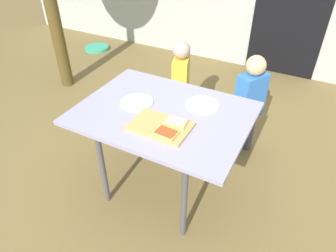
{
  "coord_description": "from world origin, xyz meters",
  "views": [
    {
      "loc": [
        0.84,
        -1.52,
        1.91
      ],
      "look_at": [
        0.04,
        0.0,
        0.64
      ],
      "focal_mm": 32.44,
      "sensor_mm": 36.0,
      "label": 1
    }
  ],
  "objects": [
    {
      "name": "pizza_slice_near_right",
      "position": [
        0.15,
        -0.24,
        0.78
      ],
      "size": [
        0.14,
        0.1,
        0.02
      ],
      "color": "#DDAE62",
      "rests_on": "cutting_board"
    },
    {
      "name": "child_right",
      "position": [
        0.42,
        0.75,
        0.54
      ],
      "size": [
        0.24,
        0.28,
        0.96
      ],
      "color": "#3E4651",
      "rests_on": "ground"
    },
    {
      "name": "garden_hose_coil",
      "position": [
        -2.35,
        2.06,
        0.02
      ],
      "size": [
        0.38,
        0.38,
        0.04
      ],
      "primitive_type": "cylinder",
      "color": "teal",
      "rests_on": "ground"
    },
    {
      "name": "pizza_slice_far_right",
      "position": [
        0.15,
        -0.11,
        0.78
      ],
      "size": [
        0.15,
        0.11,
        0.02
      ],
      "color": "#DDAE62",
      "rests_on": "cutting_board"
    },
    {
      "name": "child_left",
      "position": [
        -0.26,
        0.82,
        0.52
      ],
      "size": [
        0.21,
        0.27,
        0.93
      ],
      "color": "#3D2464",
      "rests_on": "ground"
    },
    {
      "name": "plate_white_right",
      "position": [
        0.21,
        0.2,
        0.76
      ],
      "size": [
        0.23,
        0.23,
        0.01
      ],
      "primitive_type": "cylinder",
      "color": "white",
      "rests_on": "dining_table"
    },
    {
      "name": "ground_plane",
      "position": [
        0.0,
        0.0,
        0.0
      ],
      "size": [
        16.0,
        16.0,
        0.0
      ],
      "primitive_type": "plane",
      "color": "brown"
    },
    {
      "name": "dining_table",
      "position": [
        0.0,
        0.0,
        0.69
      ],
      "size": [
        1.18,
        0.88,
        0.75
      ],
      "color": "#9993B4",
      "rests_on": "ground"
    },
    {
      "name": "cutting_board",
      "position": [
        0.07,
        -0.17,
        0.76
      ],
      "size": [
        0.38,
        0.26,
        0.02
      ],
      "primitive_type": "cube",
      "color": "tan",
      "rests_on": "dining_table"
    },
    {
      "name": "plate_white_left",
      "position": [
        -0.22,
        0.01,
        0.76
      ],
      "size": [
        0.23,
        0.23,
        0.01
      ],
      "primitive_type": "cylinder",
      "color": "silver",
      "rests_on": "dining_table"
    }
  ]
}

